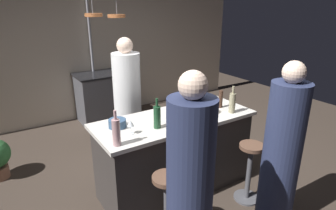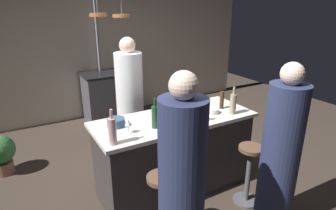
# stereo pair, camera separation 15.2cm
# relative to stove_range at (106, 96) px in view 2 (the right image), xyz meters

# --- Properties ---
(ground_plane) EXTENTS (9.00, 9.00, 0.00)m
(ground_plane) POSITION_rel_stove_range_xyz_m (0.00, -2.45, -0.45)
(ground_plane) COLOR #382D26
(back_wall) EXTENTS (6.40, 0.16, 2.60)m
(back_wall) POSITION_rel_stove_range_xyz_m (0.00, 0.40, 0.85)
(back_wall) COLOR #BCAD99
(back_wall) RESTS_ON ground_plane
(kitchen_island) EXTENTS (1.80, 0.72, 0.90)m
(kitchen_island) POSITION_rel_stove_range_xyz_m (0.00, -2.45, 0.01)
(kitchen_island) COLOR #332D2B
(kitchen_island) RESTS_ON ground_plane
(stove_range) EXTENTS (0.80, 0.64, 0.89)m
(stove_range) POSITION_rel_stove_range_xyz_m (0.00, 0.00, 0.00)
(stove_range) COLOR #47474C
(stove_range) RESTS_ON ground_plane
(chef) EXTENTS (0.36, 0.36, 1.69)m
(chef) POSITION_rel_stove_range_xyz_m (-0.16, -1.56, 0.34)
(chef) COLOR white
(chef) RESTS_ON ground_plane
(bar_stool_left) EXTENTS (0.28, 0.28, 0.68)m
(bar_stool_left) POSITION_rel_stove_range_xyz_m (-0.51, -3.07, -0.07)
(bar_stool_left) COLOR #4C4C51
(bar_stool_left) RESTS_ON ground_plane
(guest_left) EXTENTS (0.36, 0.36, 1.68)m
(guest_left) POSITION_rel_stove_range_xyz_m (-0.52, -3.41, 0.33)
(guest_left) COLOR #262D4C
(guest_left) RESTS_ON ground_plane
(bar_stool_right) EXTENTS (0.28, 0.28, 0.68)m
(bar_stool_right) POSITION_rel_stove_range_xyz_m (0.56, -3.07, -0.07)
(bar_stool_right) COLOR #4C4C51
(bar_stool_right) RESTS_ON ground_plane
(guest_right) EXTENTS (0.35, 0.35, 1.64)m
(guest_right) POSITION_rel_stove_range_xyz_m (0.52, -3.44, 0.31)
(guest_right) COLOR #262D4C
(guest_right) RESTS_ON ground_plane
(overhead_pot_rack) EXTENTS (0.60, 1.30, 2.17)m
(overhead_pot_rack) POSITION_rel_stove_range_xyz_m (-0.05, -0.39, 1.19)
(overhead_pot_rack) COLOR gray
(overhead_pot_rack) RESTS_ON ground_plane
(potted_plant) EXTENTS (0.36, 0.36, 0.52)m
(potted_plant) POSITION_rel_stove_range_xyz_m (-1.76, -1.10, -0.15)
(potted_plant) COLOR brown
(potted_plant) RESTS_ON ground_plane
(pepper_mill) EXTENTS (0.05, 0.05, 0.21)m
(pepper_mill) POSITION_rel_stove_range_xyz_m (0.63, -2.48, 0.56)
(pepper_mill) COLOR #382319
(pepper_mill) RESTS_ON kitchen_island
(wine_bottle_green) EXTENTS (0.07, 0.07, 0.31)m
(wine_bottle_green) POSITION_rel_stove_range_xyz_m (-0.31, -2.58, 0.57)
(wine_bottle_green) COLOR #193D23
(wine_bottle_green) RESTS_ON kitchen_island
(wine_bottle_red) EXTENTS (0.07, 0.07, 0.31)m
(wine_bottle_red) POSITION_rel_stove_range_xyz_m (0.00, -2.65, 0.57)
(wine_bottle_red) COLOR #143319
(wine_bottle_red) RESTS_ON kitchen_island
(wine_bottle_rose) EXTENTS (0.07, 0.07, 0.33)m
(wine_bottle_rose) POSITION_rel_stove_range_xyz_m (-0.80, -2.70, 0.58)
(wine_bottle_rose) COLOR #B78C8E
(wine_bottle_rose) RESTS_ON kitchen_island
(wine_bottle_amber) EXTENTS (0.07, 0.07, 0.31)m
(wine_bottle_amber) POSITION_rel_stove_range_xyz_m (-0.13, -2.56, 0.57)
(wine_bottle_amber) COLOR brown
(wine_bottle_amber) RESTS_ON kitchen_island
(wine_bottle_white) EXTENTS (0.07, 0.07, 0.31)m
(wine_bottle_white) POSITION_rel_stove_range_xyz_m (0.63, -2.67, 0.57)
(wine_bottle_white) COLOR gray
(wine_bottle_white) RESTS_ON kitchen_island
(wine_glass_near_left_guest) EXTENTS (0.07, 0.07, 0.15)m
(wine_glass_near_left_guest) POSITION_rel_stove_range_xyz_m (-0.59, -2.56, 0.56)
(wine_glass_near_left_guest) COLOR silver
(wine_glass_near_left_guest) RESTS_ON kitchen_island
(wine_glass_near_right_guest) EXTENTS (0.07, 0.07, 0.15)m
(wine_glass_near_right_guest) POSITION_rel_stove_range_xyz_m (0.31, -2.30, 0.56)
(wine_glass_near_right_guest) COLOR silver
(wine_glass_near_right_guest) RESTS_ON kitchen_island
(wine_glass_by_chef) EXTENTS (0.07, 0.07, 0.15)m
(wine_glass_by_chef) POSITION_rel_stove_range_xyz_m (0.26, -2.68, 0.56)
(wine_glass_by_chef) COLOR silver
(wine_glass_by_chef) RESTS_ON kitchen_island
(mixing_bowl_blue) EXTENTS (0.18, 0.18, 0.08)m
(mixing_bowl_blue) POSITION_rel_stove_range_xyz_m (-0.64, -2.35, 0.50)
(mixing_bowl_blue) COLOR #334C6B
(mixing_bowl_blue) RESTS_ON kitchen_island
(mixing_bowl_ceramic) EXTENTS (0.16, 0.16, 0.06)m
(mixing_bowl_ceramic) POSITION_rel_stove_range_xyz_m (0.43, -2.54, 0.48)
(mixing_bowl_ceramic) COLOR silver
(mixing_bowl_ceramic) RESTS_ON kitchen_island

